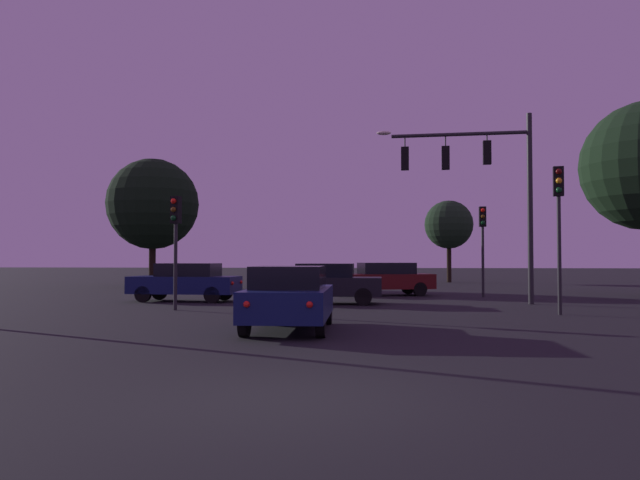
{
  "coord_description": "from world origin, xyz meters",
  "views": [
    {
      "loc": [
        1.03,
        -7.22,
        1.69
      ],
      "look_at": [
        -1.34,
        16.57,
        2.44
      ],
      "focal_mm": 33.9,
      "sensor_mm": 36.0,
      "label": 1
    }
  ],
  "objects_px": {
    "car_crossing_left": "(186,281)",
    "traffic_light_corner_right": "(483,233)",
    "car_nearside_lane": "(290,297)",
    "traffic_light_median": "(175,229)",
    "tree_behind_sign": "(153,204)",
    "tree_center_horizon": "(449,225)",
    "car_far_lane": "(384,278)",
    "traffic_signal_mast_arm": "(481,174)",
    "traffic_light_corner_left": "(559,210)",
    "car_crossing_right": "(328,283)"
  },
  "relations": [
    {
      "from": "car_crossing_left",
      "to": "traffic_light_corner_right",
      "type": "bearing_deg",
      "value": 17.99
    },
    {
      "from": "traffic_light_corner_right",
      "to": "car_nearside_lane",
      "type": "relative_size",
      "value": 0.97
    },
    {
      "from": "traffic_light_corner_right",
      "to": "traffic_light_median",
      "type": "height_order",
      "value": "traffic_light_corner_right"
    },
    {
      "from": "tree_behind_sign",
      "to": "tree_center_horizon",
      "type": "xyz_separation_m",
      "value": [
        19.09,
        8.26,
        -0.93
      ]
    },
    {
      "from": "traffic_light_median",
      "to": "car_nearside_lane",
      "type": "height_order",
      "value": "traffic_light_median"
    },
    {
      "from": "traffic_light_corner_right",
      "to": "traffic_light_median",
      "type": "bearing_deg",
      "value": -144.37
    },
    {
      "from": "car_far_lane",
      "to": "tree_behind_sign",
      "type": "height_order",
      "value": "tree_behind_sign"
    },
    {
      "from": "traffic_signal_mast_arm",
      "to": "traffic_light_median",
      "type": "height_order",
      "value": "traffic_signal_mast_arm"
    },
    {
      "from": "traffic_light_corner_left",
      "to": "tree_center_horizon",
      "type": "bearing_deg",
      "value": 90.96
    },
    {
      "from": "traffic_light_median",
      "to": "tree_center_horizon",
      "type": "distance_m",
      "value": 27.83
    },
    {
      "from": "traffic_light_median",
      "to": "tree_behind_sign",
      "type": "xyz_separation_m",
      "value": [
        -7.36,
        16.93,
        2.42
      ]
    },
    {
      "from": "traffic_light_corner_right",
      "to": "car_crossing_right",
      "type": "xyz_separation_m",
      "value": [
        -6.51,
        -4.68,
        -2.07
      ]
    },
    {
      "from": "car_far_lane",
      "to": "tree_behind_sign",
      "type": "bearing_deg",
      "value": 150.4
    },
    {
      "from": "traffic_signal_mast_arm",
      "to": "car_crossing_left",
      "type": "bearing_deg",
      "value": 179.52
    },
    {
      "from": "traffic_light_median",
      "to": "car_far_lane",
      "type": "xyz_separation_m",
      "value": [
        6.92,
        8.82,
        -1.89
      ]
    },
    {
      "from": "traffic_signal_mast_arm",
      "to": "traffic_light_corner_right",
      "type": "xyz_separation_m",
      "value": [
        0.71,
        4.09,
        -2.05
      ]
    },
    {
      "from": "traffic_light_corner_right",
      "to": "tree_behind_sign",
      "type": "relative_size",
      "value": 0.51
    },
    {
      "from": "car_far_lane",
      "to": "tree_center_horizon",
      "type": "xyz_separation_m",
      "value": [
        4.81,
        16.37,
        3.38
      ]
    },
    {
      "from": "traffic_light_corner_left",
      "to": "car_far_lane",
      "type": "bearing_deg",
      "value": 119.53
    },
    {
      "from": "car_far_lane",
      "to": "car_nearside_lane",
      "type": "bearing_deg",
      "value": -99.39
    },
    {
      "from": "car_crossing_left",
      "to": "car_nearside_lane",
      "type": "bearing_deg",
      "value": -58.95
    },
    {
      "from": "car_nearside_lane",
      "to": "car_crossing_left",
      "type": "distance_m",
      "value": 10.84
    },
    {
      "from": "traffic_signal_mast_arm",
      "to": "car_far_lane",
      "type": "xyz_separation_m",
      "value": [
        -3.67,
        4.81,
        -4.12
      ]
    },
    {
      "from": "car_far_lane",
      "to": "tree_center_horizon",
      "type": "bearing_deg",
      "value": 73.62
    },
    {
      "from": "traffic_light_median",
      "to": "car_crossing_right",
      "type": "bearing_deg",
      "value": 35.54
    },
    {
      "from": "traffic_signal_mast_arm",
      "to": "tree_behind_sign",
      "type": "xyz_separation_m",
      "value": [
        -17.95,
        12.92,
        0.19
      ]
    },
    {
      "from": "traffic_light_median",
      "to": "car_nearside_lane",
      "type": "bearing_deg",
      "value": -48.37
    },
    {
      "from": "traffic_signal_mast_arm",
      "to": "traffic_light_corner_left",
      "type": "height_order",
      "value": "traffic_signal_mast_arm"
    },
    {
      "from": "car_crossing_right",
      "to": "tree_behind_sign",
      "type": "height_order",
      "value": "tree_behind_sign"
    },
    {
      "from": "traffic_signal_mast_arm",
      "to": "traffic_light_corner_right",
      "type": "height_order",
      "value": "traffic_signal_mast_arm"
    },
    {
      "from": "car_crossing_left",
      "to": "car_crossing_right",
      "type": "distance_m",
      "value": 5.82
    },
    {
      "from": "traffic_light_median",
      "to": "traffic_light_corner_left",
      "type": "bearing_deg",
      "value": -2.03
    },
    {
      "from": "traffic_light_corner_right",
      "to": "car_nearside_lane",
      "type": "height_order",
      "value": "traffic_light_corner_right"
    },
    {
      "from": "traffic_light_median",
      "to": "car_nearside_lane",
      "type": "relative_size",
      "value": 0.91
    },
    {
      "from": "traffic_signal_mast_arm",
      "to": "tree_behind_sign",
      "type": "height_order",
      "value": "tree_behind_sign"
    },
    {
      "from": "car_nearside_lane",
      "to": "traffic_signal_mast_arm",
      "type": "bearing_deg",
      "value": 56.93
    },
    {
      "from": "car_nearside_lane",
      "to": "tree_behind_sign",
      "type": "distance_m",
      "value": 25.51
    },
    {
      "from": "traffic_light_corner_left",
      "to": "tree_behind_sign",
      "type": "height_order",
      "value": "tree_behind_sign"
    },
    {
      "from": "car_nearside_lane",
      "to": "car_far_lane",
      "type": "xyz_separation_m",
      "value": [
        2.31,
        14.0,
        0.0
      ]
    },
    {
      "from": "traffic_light_corner_right",
      "to": "car_far_lane",
      "type": "distance_m",
      "value": 4.9
    },
    {
      "from": "car_nearside_lane",
      "to": "car_crossing_left",
      "type": "xyz_separation_m",
      "value": [
        -5.59,
        9.29,
        -0.0
      ]
    },
    {
      "from": "traffic_signal_mast_arm",
      "to": "traffic_light_corner_left",
      "type": "relative_size",
      "value": 1.59
    },
    {
      "from": "car_nearside_lane",
      "to": "car_crossing_left",
      "type": "bearing_deg",
      "value": 121.05
    },
    {
      "from": "tree_center_horizon",
      "to": "car_crossing_right",
      "type": "bearing_deg",
      "value": -107.68
    },
    {
      "from": "traffic_signal_mast_arm",
      "to": "tree_center_horizon",
      "type": "height_order",
      "value": "traffic_signal_mast_arm"
    },
    {
      "from": "car_nearside_lane",
      "to": "car_far_lane",
      "type": "distance_m",
      "value": 14.19
    },
    {
      "from": "car_crossing_left",
      "to": "tree_center_horizon",
      "type": "xyz_separation_m",
      "value": [
        12.72,
        21.08,
        3.39
      ]
    },
    {
      "from": "car_crossing_right",
      "to": "car_far_lane",
      "type": "xyz_separation_m",
      "value": [
        2.13,
        5.4,
        0.0
      ]
    },
    {
      "from": "car_crossing_right",
      "to": "tree_behind_sign",
      "type": "relative_size",
      "value": 0.5
    },
    {
      "from": "traffic_light_corner_left",
      "to": "traffic_light_corner_right",
      "type": "height_order",
      "value": "traffic_light_corner_left"
    }
  ]
}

